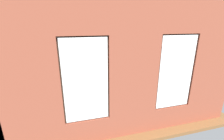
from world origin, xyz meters
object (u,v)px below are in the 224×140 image
object	(u,v)px
potted_plant_corner_near_left	(141,64)
potted_plant_near_tv	(54,86)
media_console	(44,88)
potted_plant_foreground_right	(54,66)
couch_left	(159,81)
potted_plant_by_left_couch	(138,73)
table_plant_small	(102,80)
potted_plant_corner_far_left	(193,92)
remote_black	(117,78)
couch_by_window	(111,111)
coffee_table	(110,81)
tv_flatscreen	(41,72)
potted_plant_between_couches	(155,90)
remote_silver	(113,81)
potted_plant_mid_room_small	(126,77)
papasan_chair	(89,71)
candle_jar	(106,79)
cup_ceramic	(110,79)

from	to	relation	value
potted_plant_corner_near_left	potted_plant_near_tv	xyz separation A→B (m)	(4.48, 2.38, 0.14)
media_console	potted_plant_foreground_right	world-z (taller)	potted_plant_foreground_right
couch_left	potted_plant_by_left_couch	size ratio (longest dim) A/B	4.09
table_plant_small	potted_plant_corner_far_left	world-z (taller)	potted_plant_corner_far_left
remote_black	potted_plant_by_left_couch	world-z (taller)	potted_plant_by_left_couch
table_plant_small	potted_plant_near_tv	bearing A→B (deg)	18.99
couch_left	potted_plant_foreground_right	world-z (taller)	potted_plant_foreground_right
couch_by_window	coffee_table	world-z (taller)	couch_by_window
potted_plant_foreground_right	couch_left	bearing A→B (deg)	155.56
table_plant_small	remote_black	distance (m)	0.77
tv_flatscreen	potted_plant_by_left_couch	distance (m)	4.56
tv_flatscreen	potted_plant_corner_far_left	xyz separation A→B (m)	(-5.02, 2.53, -0.32)
tv_flatscreen	potted_plant_between_couches	xyz separation A→B (m)	(-3.68, 2.38, -0.13)
remote_silver	potted_plant_near_tv	distance (m)	2.41
couch_left	potted_plant_mid_room_small	bearing A→B (deg)	-117.50
potted_plant_foreground_right	remote_silver	bearing A→B (deg)	146.34
couch_by_window	potted_plant_near_tv	world-z (taller)	potted_plant_near_tv
couch_left	potted_plant_corner_far_left	world-z (taller)	potted_plant_corner_far_left
potted_plant_foreground_right	potted_plant_near_tv	xyz separation A→B (m)	(-0.23, 2.33, -0.10)
table_plant_small	papasan_chair	bearing A→B (deg)	-77.75
potted_plant_corner_far_left	potted_plant_corner_near_left	world-z (taller)	potted_plant_corner_far_left
papasan_chair	table_plant_small	bearing A→B (deg)	102.25
candle_jar	remote_silver	size ratio (longest dim) A/B	0.58
papasan_chair	potted_plant_corner_near_left	world-z (taller)	potted_plant_corner_near_left
potted_plant_between_couches	media_console	bearing A→B (deg)	-32.85
tv_flatscreen	potted_plant_mid_room_small	xyz separation A→B (m)	(-3.61, -0.08, -0.56)
table_plant_small	potted_plant_mid_room_small	world-z (taller)	table_plant_small
couch_by_window	potted_plant_between_couches	xyz separation A→B (m)	(-1.47, -0.05, 0.49)
remote_black	papasan_chair	bearing A→B (deg)	-151.09
media_console	potted_plant_between_couches	bearing A→B (deg)	147.15
potted_plant_between_couches	potted_plant_by_left_couch	size ratio (longest dim) A/B	2.79
potted_plant_foreground_right	couch_by_window	bearing A→B (deg)	116.55
tv_flatscreen	potted_plant_near_tv	distance (m)	1.14
remote_silver	media_console	distance (m)	2.88
table_plant_small	candle_jar	bearing A→B (deg)	-132.85
couch_by_window	potted_plant_corner_far_left	size ratio (longest dim) A/B	2.14
papasan_chair	potted_plant_foreground_right	bearing A→B (deg)	-2.02
potted_plant_corner_far_left	potted_plant_near_tv	bearing A→B (deg)	-19.19
potted_plant_foreground_right	potted_plant_by_left_couch	xyz separation A→B (m)	(-4.15, 0.71, -0.50)
potted_plant_foreground_right	tv_flatscreen	bearing A→B (deg)	76.94
remote_silver	potted_plant_foreground_right	world-z (taller)	potted_plant_foreground_right
coffee_table	potted_plant_between_couches	world-z (taller)	potted_plant_between_couches
coffee_table	potted_plant_by_left_couch	world-z (taller)	potted_plant_by_left_couch
media_console	tv_flatscreen	distance (m)	0.68
couch_left	table_plant_small	size ratio (longest dim) A/B	8.40
couch_by_window	potted_plant_corner_far_left	bearing A→B (deg)	177.96
coffee_table	table_plant_small	bearing A→B (deg)	18.93
potted_plant_foreground_right	potted_plant_by_left_couch	size ratio (longest dim) A/B	2.78
cup_ceramic	table_plant_small	bearing A→B (deg)	18.93
couch_left	potted_plant_between_couches	distance (m)	2.10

